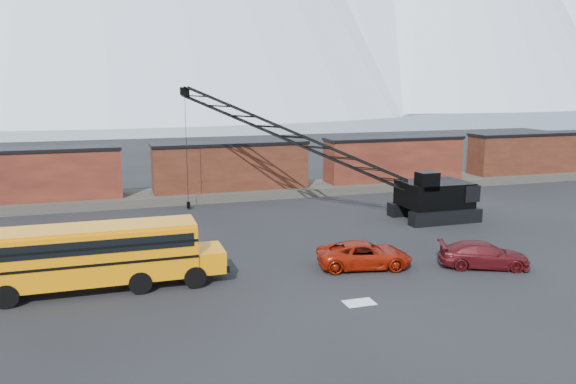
% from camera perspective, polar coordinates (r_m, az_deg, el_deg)
% --- Properties ---
extents(ground, '(160.00, 160.00, 0.00)m').
position_cam_1_polar(ground, '(29.64, 3.10, -8.51)').
color(ground, black).
rests_on(ground, ground).
extents(gravel_berm, '(120.00, 5.00, 0.70)m').
position_cam_1_polar(gravel_berm, '(50.06, -5.79, -0.08)').
color(gravel_berm, '#4C483E').
rests_on(gravel_berm, ground).
extents(boxcar_west_near, '(13.70, 3.10, 4.17)m').
position_cam_1_polar(boxcar_west_near, '(49.03, -24.48, 1.62)').
color(boxcar_west_near, '#401312').
rests_on(boxcar_west_near, gravel_berm).
extents(boxcar_mid, '(13.70, 3.10, 4.17)m').
position_cam_1_polar(boxcar_mid, '(49.66, -5.84, 2.66)').
color(boxcar_mid, '#562618').
rests_on(boxcar_mid, gravel_berm).
extents(boxcar_east_near, '(13.70, 3.10, 4.17)m').
position_cam_1_polar(boxcar_east_near, '(55.13, 10.68, 3.35)').
color(boxcar_east_near, '#401312').
rests_on(boxcar_east_near, gravel_berm).
extents(boxcar_east_far, '(13.70, 3.10, 4.17)m').
position_cam_1_polar(boxcar_east_far, '(64.23, 23.40, 3.69)').
color(boxcar_east_far, '#562618').
rests_on(boxcar_east_far, gravel_berm).
extents(snow_patch, '(1.40, 0.90, 0.02)m').
position_cam_1_polar(snow_patch, '(26.37, 7.25, -11.09)').
color(snow_patch, silver).
rests_on(snow_patch, ground).
extents(school_bus, '(11.65, 2.65, 3.19)m').
position_cam_1_polar(school_bus, '(28.66, -18.73, -6.01)').
color(school_bus, orange).
rests_on(school_bus, ground).
extents(red_pickup, '(5.49, 3.32, 1.43)m').
position_cam_1_polar(red_pickup, '(30.98, 7.76, -6.34)').
color(red_pickup, maroon).
rests_on(red_pickup, ground).
extents(maroon_suv, '(5.18, 3.68, 1.39)m').
position_cam_1_polar(maroon_suv, '(32.56, 19.27, -6.04)').
color(maroon_suv, '#4A0D10').
rests_on(maroon_suv, ground).
extents(crawler_crane, '(20.18, 11.27, 9.81)m').
position_cam_1_polar(crawler_crane, '(42.12, 1.06, 5.37)').
color(crawler_crane, black).
rests_on(crawler_crane, ground).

